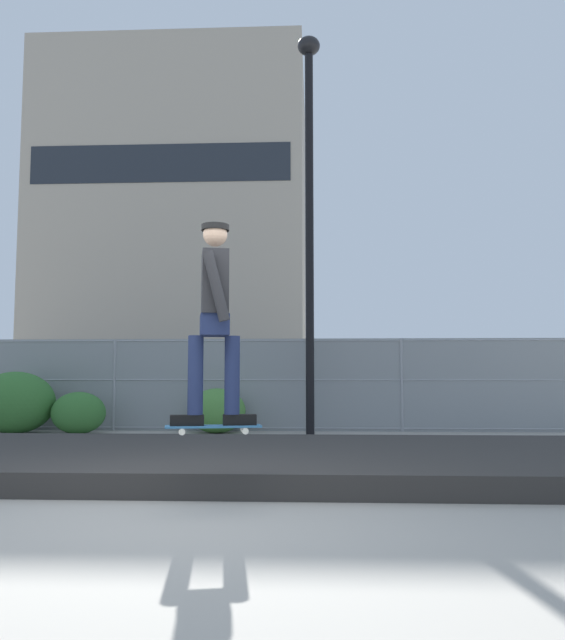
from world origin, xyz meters
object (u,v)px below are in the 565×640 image
(skater, at_px, (215,309))
(parked_car_near, at_px, (120,386))
(street_lamp, at_px, (309,187))
(shrub_center, at_px, (78,413))
(skateboard, at_px, (213,427))
(shrub_right, at_px, (217,411))
(shrub_left, at_px, (15,403))

(skater, height_order, parked_car_near, skater)
(street_lamp, xyz_separation_m, shrub_center, (-4.40, -0.06, -4.35))
(parked_car_near, bearing_deg, street_lamp, -41.89)
(skater, xyz_separation_m, shrub_center, (-3.62, 6.63, -1.27))
(skateboard, xyz_separation_m, parked_car_near, (-4.21, 11.16, 0.17))
(shrub_center, xyz_separation_m, shrub_right, (2.59, 0.33, 0.03))
(shrub_center, relative_size, shrub_right, 0.93)
(street_lamp, relative_size, shrub_right, 6.97)
(skateboard, height_order, shrub_center, shrub_center)
(street_lamp, distance_m, shrub_right, 4.68)
(parked_car_near, xyz_separation_m, shrub_center, (0.59, -4.53, -0.44))
(skater, height_order, shrub_center, skater)
(shrub_left, distance_m, shrub_center, 1.26)
(skateboard, relative_size, shrub_right, 0.74)
(street_lamp, bearing_deg, shrub_left, -179.48)
(shrub_left, xyz_separation_m, shrub_center, (1.25, -0.01, -0.19))
(shrub_left, xyz_separation_m, shrub_right, (3.84, 0.32, -0.16))
(shrub_left, bearing_deg, skateboard, -53.74)
(street_lamp, height_order, shrub_right, street_lamp)
(shrub_left, relative_size, shrub_right, 1.37)
(skater, bearing_deg, shrub_center, 118.65)
(skater, height_order, shrub_left, skater)
(skater, height_order, shrub_right, skater)
(shrub_left, bearing_deg, shrub_right, 4.80)
(shrub_right, bearing_deg, street_lamp, -8.57)
(parked_car_near, xyz_separation_m, shrub_left, (-0.66, -4.52, -0.25))
(street_lamp, xyz_separation_m, parked_car_near, (-4.98, 4.47, -3.91))
(skateboard, height_order, parked_car_near, parked_car_near)
(skater, distance_m, street_lamp, 7.40)
(shrub_left, height_order, shrub_right, shrub_left)
(parked_car_near, distance_m, shrub_right, 5.28)
(shrub_center, bearing_deg, parked_car_near, 97.42)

